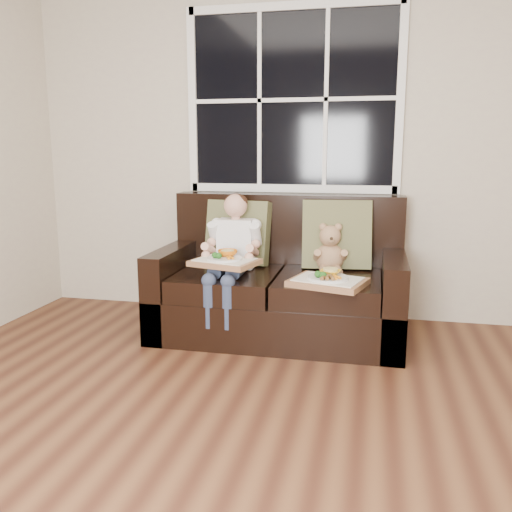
% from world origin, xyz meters
% --- Properties ---
extents(room_walls, '(4.52, 5.02, 2.71)m').
position_xyz_m(room_walls, '(0.00, 0.00, 1.59)').
color(room_walls, '#C2B2A1').
rests_on(room_walls, ground).
extents(window_back, '(1.62, 0.04, 1.37)m').
position_xyz_m(window_back, '(-0.20, 2.48, 1.65)').
color(window_back, black).
rests_on(window_back, room_walls).
extents(loveseat, '(1.70, 0.92, 0.96)m').
position_xyz_m(loveseat, '(-0.20, 2.02, 0.31)').
color(loveseat, black).
rests_on(loveseat, ground).
extents(pillow_left, '(0.49, 0.26, 0.48)m').
position_xyz_m(pillow_left, '(-0.55, 2.17, 0.68)').
color(pillow_left, olive).
rests_on(pillow_left, loveseat).
extents(pillow_right, '(0.51, 0.28, 0.50)m').
position_xyz_m(pillow_right, '(0.17, 2.17, 0.69)').
color(pillow_right, olive).
rests_on(pillow_right, loveseat).
extents(child, '(0.36, 0.59, 0.83)m').
position_xyz_m(child, '(-0.52, 1.90, 0.64)').
color(child, white).
rests_on(child, loveseat).
extents(teddy_bear, '(0.23, 0.28, 0.35)m').
position_xyz_m(teddy_bear, '(0.13, 2.06, 0.59)').
color(teddy_bear, tan).
rests_on(teddy_bear, loveseat).
extents(tray_left, '(0.47, 0.40, 0.09)m').
position_xyz_m(tray_left, '(-0.52, 1.68, 0.58)').
color(tray_left, '#AD7A4E').
rests_on(tray_left, child).
extents(tray_right, '(0.52, 0.45, 0.10)m').
position_xyz_m(tray_right, '(0.16, 1.66, 0.48)').
color(tray_right, '#AD7A4E').
rests_on(tray_right, loveseat).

